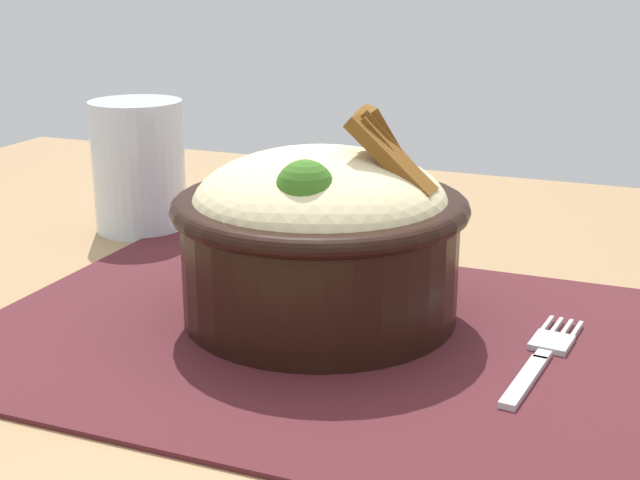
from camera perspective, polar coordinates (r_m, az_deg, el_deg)
table at (r=0.57m, az=6.87°, el=-13.83°), size 1.29×0.90×0.77m
placemat at (r=0.53m, az=2.93°, el=-6.60°), size 0.47×0.30×0.00m
bowl at (r=0.54m, az=0.03°, el=0.56°), size 0.22×0.22×0.13m
fork at (r=0.52m, az=14.10°, el=-7.18°), size 0.03×0.13×0.00m
drinking_glass at (r=0.76m, az=-11.52°, el=4.17°), size 0.08×0.08×0.11m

